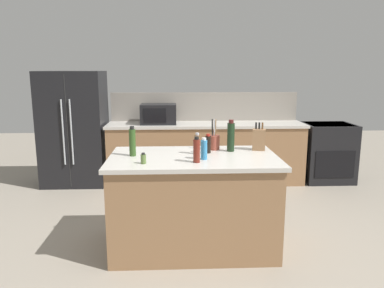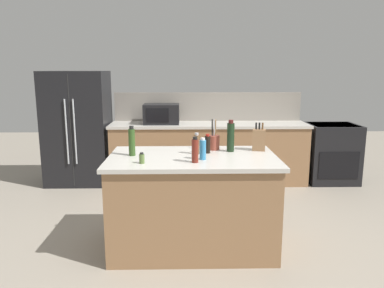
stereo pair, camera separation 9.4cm
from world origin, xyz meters
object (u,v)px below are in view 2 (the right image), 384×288
Objects in this scene: dish_soap_bottle at (203,149)px; pepper_grinder at (197,144)px; microwave at (161,114)px; knife_block at (259,140)px; spice_jar_oregano at (142,158)px; soy_sauce_bottle at (208,144)px; vinegar_bottle at (195,150)px; utensil_crock at (214,142)px; wine_bottle at (231,137)px; range_oven at (331,153)px; refrigerator at (78,128)px; olive_oil_bottle at (132,142)px.

pepper_grinder is (-0.05, 0.23, 0.00)m from dish_soap_bottle.
knife_block is at bearing -59.99° from microwave.
pepper_grinder is at bearing 36.07° from spice_jar_oregano.
soy_sauce_bottle is at bearing 77.17° from dish_soap_bottle.
pepper_grinder is at bearing 85.69° from vinegar_bottle.
vinegar_bottle is (-0.68, -0.50, -0.00)m from knife_block.
utensil_crock is (0.66, -1.90, -0.07)m from microwave.
wine_bottle reaches higher than utensil_crock.
pepper_grinder is at bearing -154.56° from knife_block.
utensil_crock is 0.18m from soy_sauce_bottle.
spice_jar_oregano is (-2.71, -2.47, 0.52)m from range_oven.
microwave is 2.54× the size of pepper_grinder.
spice_jar_oregano is at bearing -140.66° from utensil_crock.
refrigerator is 8.48× the size of dish_soap_bottle.
vinegar_bottle is at bearing -94.31° from pepper_grinder.
dish_soap_bottle is at bearing -77.34° from microwave.
dish_soap_bottle reaches higher than soy_sauce_bottle.
pepper_grinder is 0.90× the size of vinegar_bottle.
refrigerator is at bearing 136.21° from wine_bottle.
microwave is 1.66× the size of wine_bottle.
pepper_grinder is 1.10× the size of soy_sauce_bottle.
vinegar_bottle is at bearing -79.60° from microwave.
wine_bottle reaches higher than olive_oil_bottle.
knife_block reaches higher than pepper_grinder.
pepper_grinder reaches higher than dish_soap_bottle.
dish_soap_bottle is 0.87× the size of vinegar_bottle.
vinegar_bottle reaches higher than spice_jar_oregano.
knife_block is 0.99× the size of olive_oil_bottle.
knife_block is 0.55m from soy_sauce_bottle.
knife_block reaches higher than dish_soap_bottle.
range_oven is 4.49× the size of dish_soap_bottle.
wine_bottle is 1.38× the size of vinegar_bottle.
refrigerator is 3.05m from vinegar_bottle.
microwave is 2.16m from olive_oil_bottle.
range_oven is at bearing 43.62° from pepper_grinder.
soy_sauce_bottle is (-0.24, -0.07, -0.06)m from wine_bottle.
dish_soap_bottle is at bearing 13.93° from spice_jar_oregano.
vinegar_bottle is at bearing -54.87° from refrigerator.
refrigerator reaches higher than wine_bottle.
olive_oil_bottle is at bearing -170.47° from wine_bottle.
vinegar_bottle reaches higher than soy_sauce_bottle.
olive_oil_bottle is 0.35m from spice_jar_oregano.
utensil_crock is at bearing 64.77° from soy_sauce_bottle.
range_oven is 2.75m from microwave.
microwave reaches higher than pepper_grinder.
dish_soap_bottle is at bearing -14.31° from olive_oil_bottle.
refrigerator is 2.78m from utensil_crock.
refrigerator is 2.50m from olive_oil_bottle.
wine_bottle is 1.00m from olive_oil_bottle.
spice_jar_oregano is at bearing -176.92° from vinegar_bottle.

